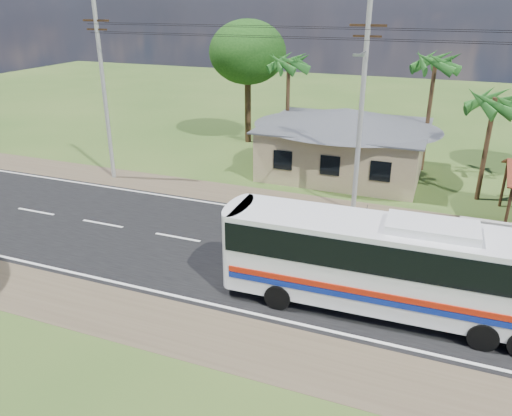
{
  "coord_description": "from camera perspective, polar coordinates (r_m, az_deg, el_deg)",
  "views": [
    {
      "loc": [
        7.23,
        -19.39,
        11.01
      ],
      "look_at": [
        -0.69,
        1.0,
        1.79
      ],
      "focal_mm": 35.0,
      "sensor_mm": 36.0,
      "label": 1
    }
  ],
  "objects": [
    {
      "name": "ground",
      "position": [
        23.44,
        0.7,
        -5.17
      ],
      "size": [
        120.0,
        120.0,
        0.0
      ],
      "primitive_type": "plane",
      "color": "#2D4C1B",
      "rests_on": "ground"
    },
    {
      "name": "motorcycle",
      "position": [
        26.97,
        11.47,
        -0.62
      ],
      "size": [
        1.84,
        0.69,
        0.96
      ],
      "primitive_type": "imported",
      "rotation": [
        0.0,
        0.0,
        1.6
      ],
      "color": "black",
      "rests_on": "ground"
    },
    {
      "name": "utility_poles",
      "position": [
        26.79,
        11.23,
        11.14
      ],
      "size": [
        32.8,
        2.22,
        11.0
      ],
      "color": "#9E9E99",
      "rests_on": "ground"
    },
    {
      "name": "tree_behind_house",
      "position": [
        40.56,
        -0.97,
        17.34
      ],
      "size": [
        6.0,
        6.0,
        9.61
      ],
      "color": "#47301E",
      "rests_on": "ground"
    },
    {
      "name": "road",
      "position": [
        23.43,
        0.7,
        -5.15
      ],
      "size": [
        120.0,
        16.0,
        0.03
      ],
      "color": "black",
      "rests_on": "ground"
    },
    {
      "name": "palm_mid",
      "position": [
        35.12,
        19.82,
        15.27
      ],
      "size": [
        2.8,
        2.8,
        8.2
      ],
      "color": "#47301E",
      "rests_on": "ground"
    },
    {
      "name": "palm_near",
      "position": [
        30.93,
        25.59,
        10.8
      ],
      "size": [
        2.8,
        2.8,
        6.7
      ],
      "color": "#47301E",
      "rests_on": "ground"
    },
    {
      "name": "house",
      "position": [
        34.02,
        10.13,
        8.26
      ],
      "size": [
        12.4,
        10.0,
        5.0
      ],
      "color": "tan",
      "rests_on": "ground"
    },
    {
      "name": "palm_far",
      "position": [
        37.38,
        3.75,
        16.15
      ],
      "size": [
        2.8,
        2.8,
        7.7
      ],
      "color": "#47301E",
      "rests_on": "ground"
    },
    {
      "name": "coach_bus",
      "position": [
        18.91,
        15.82,
        -5.83
      ],
      "size": [
        12.52,
        3.0,
        3.87
      ],
      "rotation": [
        0.0,
        0.0,
        0.03
      ],
      "color": "silver",
      "rests_on": "ground"
    }
  ]
}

